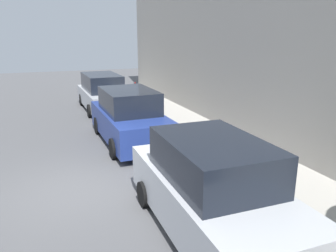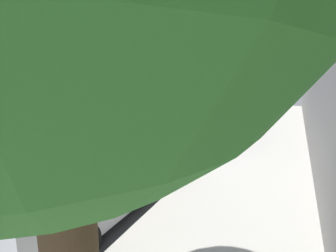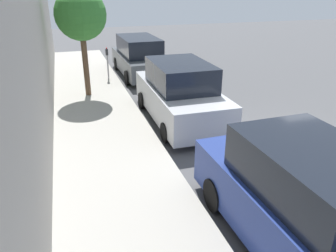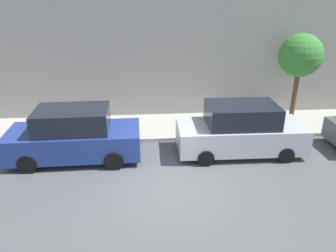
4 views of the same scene
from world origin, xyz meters
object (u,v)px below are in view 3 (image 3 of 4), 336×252
object	(u,v)px
parked_minivan_nearest	(139,57)
parking_meter_near	(107,60)
street_tree	(81,15)
parked_suv_second	(180,94)
parked_suv_third	(307,206)

from	to	relation	value
parked_minivan_nearest	parking_meter_near	size ratio (longest dim) A/B	3.40
parked_minivan_nearest	street_tree	size ratio (longest dim) A/B	1.22
parked_suv_second	parking_meter_near	world-z (taller)	parked_suv_second
parked_suv_second	street_tree	world-z (taller)	street_tree
parking_meter_near	parked_suv_second	bearing A→B (deg)	106.52
parked_minivan_nearest	parked_suv_third	distance (m)	12.51
parked_minivan_nearest	parked_suv_second	bearing A→B (deg)	89.58
parked_suv_second	parking_meter_near	distance (m)	5.73
parked_minivan_nearest	parked_suv_second	world-z (taller)	parked_suv_second
parked_suv_third	street_tree	bearing A→B (deg)	-73.92
street_tree	parked_suv_second	bearing A→B (deg)	129.78
parked_suv_second	parked_suv_third	world-z (taller)	same
parked_suv_second	parked_minivan_nearest	bearing A→B (deg)	-90.42
parked_minivan_nearest	parked_suv_second	size ratio (longest dim) A/B	1.02
parked_suv_second	parked_suv_third	bearing A→B (deg)	90.05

